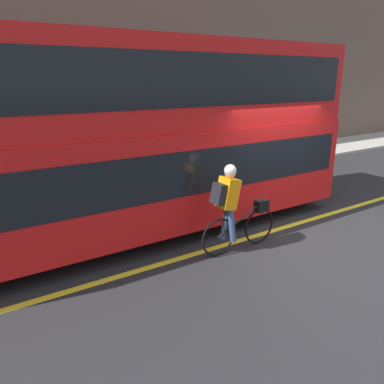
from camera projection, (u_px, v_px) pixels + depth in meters
The scene contains 6 objects.
ground_plane at pixel (293, 232), 7.77m from camera, with size 80.00×80.00×0.00m, color #232326.
road_center_line at pixel (283, 228), 7.98m from camera, with size 50.00×0.14×0.01m, color yellow.
sidewalk_curb at pixel (161, 173), 12.30m from camera, with size 60.00×2.60×0.13m.
building_facade at pixel (138, 58), 12.40m from camera, with size 60.00×0.30×7.36m.
bus at pixel (120, 133), 7.01m from camera, with size 9.73×2.42×3.75m.
cyclist_on_bike at pixel (233, 206), 6.65m from camera, with size 1.69×0.32×1.65m.
Camera 1 is at (-5.69, -4.87, 3.07)m, focal length 35.00 mm.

